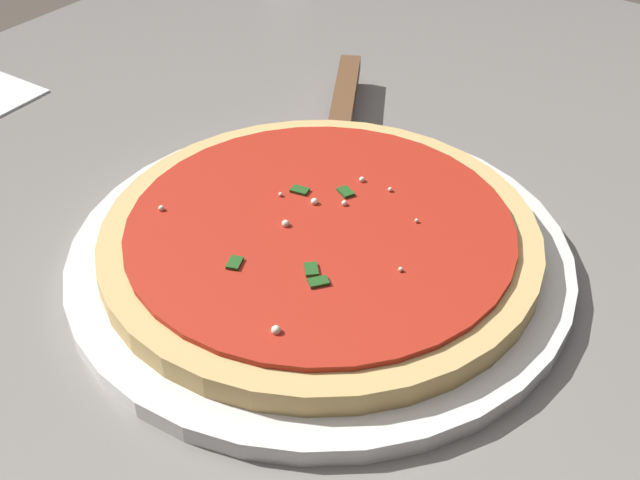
# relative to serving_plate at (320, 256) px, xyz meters

# --- Properties ---
(restaurant_table) EXTENTS (1.04, 0.94, 0.72)m
(restaurant_table) POSITION_rel_serving_plate_xyz_m (0.05, 0.02, -0.13)
(restaurant_table) COLOR black
(restaurant_table) RESTS_ON ground_plane
(serving_plate) EXTENTS (0.34, 0.34, 0.01)m
(serving_plate) POSITION_rel_serving_plate_xyz_m (0.00, 0.00, 0.00)
(serving_plate) COLOR white
(serving_plate) RESTS_ON restaurant_table
(pizza) EXTENTS (0.29, 0.29, 0.02)m
(pizza) POSITION_rel_serving_plate_xyz_m (-0.00, 0.00, 0.02)
(pizza) COLOR #DBB26B
(pizza) RESTS_ON serving_plate
(pizza_server) EXTENTS (0.21, 0.15, 0.01)m
(pizza_server) POSITION_rel_serving_plate_xyz_m (0.14, 0.08, 0.01)
(pizza_server) COLOR silver
(pizza_server) RESTS_ON serving_plate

